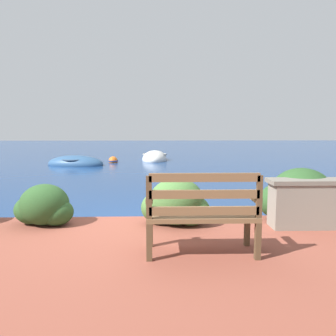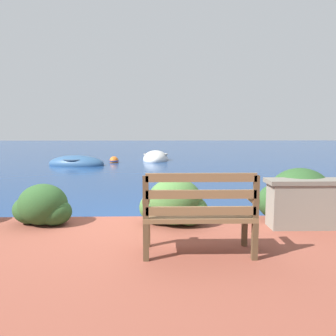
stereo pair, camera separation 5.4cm
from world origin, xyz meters
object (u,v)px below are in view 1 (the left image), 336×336
object	(u,v)px
rowboat_nearest	(75,164)
rowboat_mid	(155,159)
mooring_buoy	(113,161)
park_bench	(202,212)

from	to	relation	value
rowboat_nearest	rowboat_mid	distance (m)	4.10
rowboat_nearest	mooring_buoy	world-z (taller)	rowboat_nearest
park_bench	mooring_buoy	world-z (taller)	park_bench
rowboat_nearest	rowboat_mid	bearing A→B (deg)	-135.37
park_bench	mooring_buoy	distance (m)	12.44
park_bench	mooring_buoy	bearing A→B (deg)	108.72
mooring_buoy	rowboat_mid	bearing A→B (deg)	27.52
rowboat_mid	mooring_buoy	xyz separation A→B (m)	(-1.97, -1.03, -0.00)
rowboat_nearest	mooring_buoy	bearing A→B (deg)	-129.54
park_bench	rowboat_nearest	world-z (taller)	park_bench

